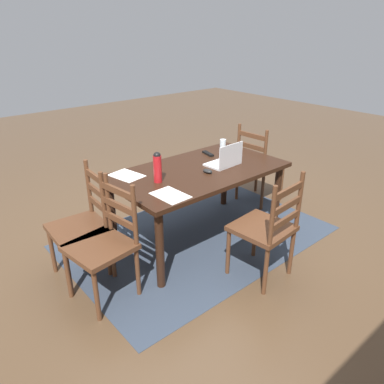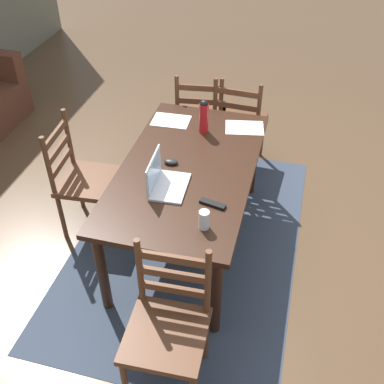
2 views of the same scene
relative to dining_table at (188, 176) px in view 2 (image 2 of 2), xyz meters
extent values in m
plane|color=brown|center=(0.00, 0.00, -0.65)|extent=(14.00, 14.00, 0.00)
cube|color=#333D4C|center=(0.00, 0.00, -0.65)|extent=(2.53, 1.69, 0.01)
cube|color=black|center=(0.00, 0.00, 0.07)|extent=(1.64, 0.92, 0.04)
cylinder|color=black|center=(-0.74, -0.38, -0.30)|extent=(0.07, 0.07, 0.70)
cylinder|color=black|center=(0.74, -0.38, -0.30)|extent=(0.07, 0.07, 0.70)
cylinder|color=black|center=(-0.74, 0.38, -0.30)|extent=(0.07, 0.07, 0.70)
cylinder|color=black|center=(0.74, 0.38, -0.30)|extent=(0.07, 0.07, 0.70)
cube|color=#56331E|center=(-1.15, -0.18, -0.20)|extent=(0.46, 0.46, 0.04)
cylinder|color=#56331E|center=(-1.35, 0.00, -0.44)|extent=(0.04, 0.04, 0.43)
cylinder|color=#56331E|center=(-0.95, -0.36, -0.44)|extent=(0.04, 0.04, 0.43)
cylinder|color=#56331E|center=(-0.97, 0.01, -0.44)|extent=(0.04, 0.04, 0.43)
cylinder|color=#56331E|center=(-0.94, -0.36, 0.05)|extent=(0.04, 0.04, 0.50)
cylinder|color=#56331E|center=(-0.96, 0.02, 0.05)|extent=(0.04, 0.04, 0.50)
cube|color=#56331E|center=(-0.95, -0.17, -0.05)|extent=(0.04, 0.36, 0.05)
cube|color=#56331E|center=(-0.95, -0.17, 0.07)|extent=(0.04, 0.36, 0.05)
cube|color=#56331E|center=(-0.95, -0.17, 0.20)|extent=(0.04, 0.36, 0.05)
cube|color=#56331E|center=(0.00, 0.79, -0.20)|extent=(0.47, 0.47, 0.04)
cylinder|color=#56331E|center=(0.20, 0.61, -0.44)|extent=(0.04, 0.04, 0.43)
cylinder|color=#56331E|center=(-0.17, 0.58, -0.44)|extent=(0.04, 0.04, 0.43)
cylinder|color=#56331E|center=(0.17, 0.99, -0.44)|extent=(0.04, 0.04, 0.43)
cylinder|color=#56331E|center=(-0.20, 0.96, -0.44)|extent=(0.04, 0.04, 0.43)
cylinder|color=#56331E|center=(0.17, 1.00, 0.05)|extent=(0.04, 0.04, 0.50)
cylinder|color=#56331E|center=(-0.21, 0.97, 0.05)|extent=(0.04, 0.04, 0.50)
cube|color=#56331E|center=(-0.02, 0.99, -0.05)|extent=(0.36, 0.05, 0.05)
cube|color=#56331E|center=(-0.02, 0.99, 0.07)|extent=(0.36, 0.05, 0.05)
cube|color=#56331E|center=(-0.02, 0.99, 0.20)|extent=(0.36, 0.05, 0.05)
cube|color=#56331E|center=(1.15, -0.18, -0.20)|extent=(0.46, 0.46, 0.04)
cylinder|color=#56331E|center=(1.35, 0.00, -0.44)|extent=(0.04, 0.04, 0.43)
cylinder|color=#56331E|center=(1.33, -0.38, -0.44)|extent=(0.04, 0.04, 0.43)
cylinder|color=#56331E|center=(0.97, 0.02, -0.44)|extent=(0.04, 0.04, 0.43)
cylinder|color=#56331E|center=(0.95, -0.36, -0.44)|extent=(0.04, 0.04, 0.43)
cylinder|color=#56331E|center=(0.96, 0.02, 0.05)|extent=(0.04, 0.04, 0.50)
cylinder|color=#56331E|center=(0.94, -0.36, 0.05)|extent=(0.04, 0.04, 0.50)
cube|color=#56331E|center=(0.95, -0.17, -0.05)|extent=(0.04, 0.36, 0.05)
cube|color=#56331E|center=(0.95, -0.17, 0.07)|extent=(0.04, 0.36, 0.05)
cube|color=#56331E|center=(0.95, -0.17, 0.20)|extent=(0.04, 0.36, 0.05)
cube|color=#56331E|center=(1.15, 0.18, -0.20)|extent=(0.49, 0.49, 0.04)
cylinder|color=#56331E|center=(1.31, 0.40, -0.44)|extent=(0.04, 0.04, 0.43)
cylinder|color=#56331E|center=(1.36, 0.02, -0.44)|extent=(0.04, 0.04, 0.43)
cylinder|color=#56331E|center=(0.94, 0.35, -0.44)|extent=(0.04, 0.04, 0.43)
cylinder|color=#56331E|center=(0.99, -0.03, -0.44)|extent=(0.04, 0.04, 0.43)
cylinder|color=#56331E|center=(0.93, 0.35, 0.05)|extent=(0.04, 0.04, 0.50)
cylinder|color=#56331E|center=(0.98, -0.03, 0.05)|extent=(0.04, 0.04, 0.50)
cube|color=#56331E|center=(0.95, 0.16, -0.05)|extent=(0.07, 0.36, 0.05)
cube|color=#56331E|center=(0.95, 0.16, 0.07)|extent=(0.07, 0.36, 0.05)
cube|color=#56331E|center=(0.95, 0.16, 0.20)|extent=(0.07, 0.36, 0.05)
cube|color=silver|center=(-0.26, 0.05, 0.10)|extent=(0.33, 0.24, 0.02)
cube|color=silver|center=(-0.26, 0.16, 0.21)|extent=(0.32, 0.03, 0.21)
cube|color=#A5CCEA|center=(-0.26, 0.15, 0.21)|extent=(0.30, 0.02, 0.19)
cylinder|color=red|center=(0.47, 0.00, 0.21)|extent=(0.07, 0.07, 0.24)
sphere|color=black|center=(0.47, 0.00, 0.33)|extent=(0.06, 0.06, 0.06)
cylinder|color=silver|center=(-0.57, -0.25, 0.15)|extent=(0.06, 0.06, 0.12)
ellipsoid|color=black|center=(0.00, 0.12, 0.11)|extent=(0.07, 0.11, 0.03)
cube|color=black|center=(-0.36, -0.26, 0.10)|extent=(0.08, 0.18, 0.02)
cube|color=white|center=(0.60, -0.30, 0.09)|extent=(0.26, 0.33, 0.00)
cube|color=white|center=(0.56, 0.29, 0.09)|extent=(0.22, 0.31, 0.00)
camera|label=1|loc=(2.14, 2.40, 1.32)|focal=34.30mm
camera|label=2|loc=(-2.52, -0.69, 2.01)|focal=43.40mm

